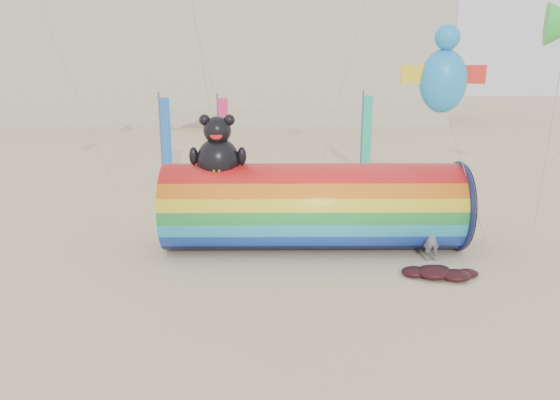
{
  "coord_description": "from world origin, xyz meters",
  "views": [
    {
      "loc": [
        0.35,
        -16.92,
        7.4
      ],
      "look_at": [
        0.5,
        1.5,
        2.4
      ],
      "focal_mm": 35.0,
      "sensor_mm": 36.0,
      "label": 1
    }
  ],
  "objects_px": {
    "hotel_building": "(163,25)",
    "windsock_assembly": "(313,204)",
    "kite_handler": "(432,239)",
    "fabric_bundle": "(439,273)"
  },
  "relations": [
    {
      "from": "hotel_building",
      "to": "windsock_assembly",
      "type": "height_order",
      "value": "hotel_building"
    },
    {
      "from": "kite_handler",
      "to": "fabric_bundle",
      "type": "xyz_separation_m",
      "value": [
        -0.14,
        -1.6,
        -0.67
      ]
    },
    {
      "from": "kite_handler",
      "to": "fabric_bundle",
      "type": "distance_m",
      "value": 1.74
    },
    {
      "from": "windsock_assembly",
      "to": "hotel_building",
      "type": "bearing_deg",
      "value": 107.89
    },
    {
      "from": "windsock_assembly",
      "to": "fabric_bundle",
      "type": "distance_m",
      "value": 5.34
    },
    {
      "from": "hotel_building",
      "to": "windsock_assembly",
      "type": "xyz_separation_m",
      "value": [
        13.78,
        -42.69,
        -8.56
      ]
    },
    {
      "from": "windsock_assembly",
      "to": "kite_handler",
      "type": "bearing_deg",
      "value": -18.52
    },
    {
      "from": "windsock_assembly",
      "to": "fabric_bundle",
      "type": "relative_size",
      "value": 4.37
    },
    {
      "from": "hotel_building",
      "to": "fabric_bundle",
      "type": "distance_m",
      "value": 50.13
    },
    {
      "from": "windsock_assembly",
      "to": "kite_handler",
      "type": "height_order",
      "value": "windsock_assembly"
    }
  ]
}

